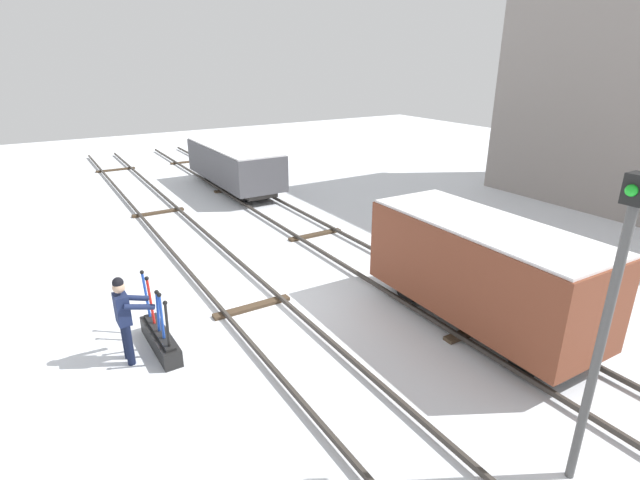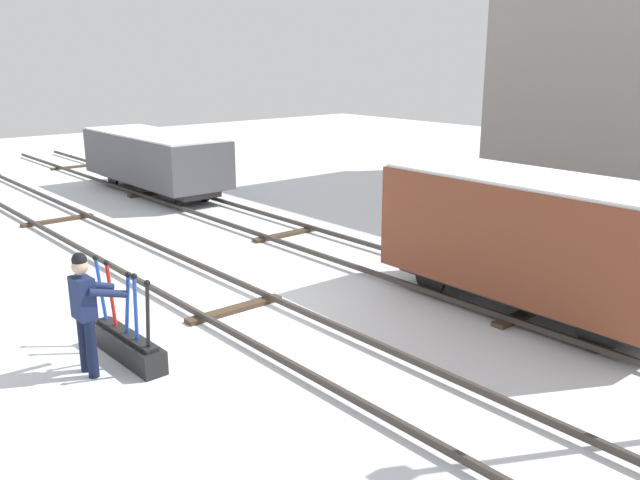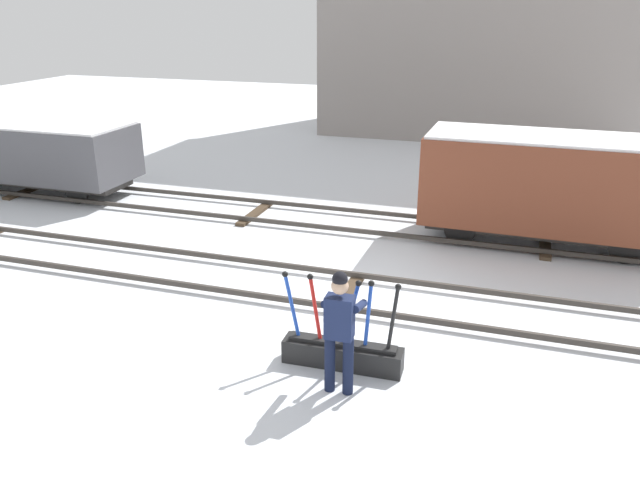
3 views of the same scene
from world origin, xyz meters
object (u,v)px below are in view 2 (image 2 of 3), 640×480
(switch_lever_frame, at_px, (127,343))
(freight_car_far_end, at_px, (154,158))
(freight_car_back_track, at_px, (529,236))
(rail_worker, at_px, (86,306))

(switch_lever_frame, relative_size, freight_car_far_end, 0.29)
(freight_car_back_track, distance_m, freight_car_far_end, 13.91)
(rail_worker, relative_size, freight_car_far_end, 0.29)
(rail_worker, bearing_deg, freight_car_far_end, 147.16)
(freight_car_back_track, bearing_deg, rail_worker, -110.45)
(switch_lever_frame, height_order, rail_worker, rail_worker)
(freight_car_back_track, bearing_deg, freight_car_far_end, -178.88)
(switch_lever_frame, xyz_separation_m, freight_car_far_end, (-11.09, 6.18, 0.93))
(rail_worker, bearing_deg, freight_car_back_track, 66.79)
(switch_lever_frame, xyz_separation_m, rail_worker, (0.13, -0.62, 0.78))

